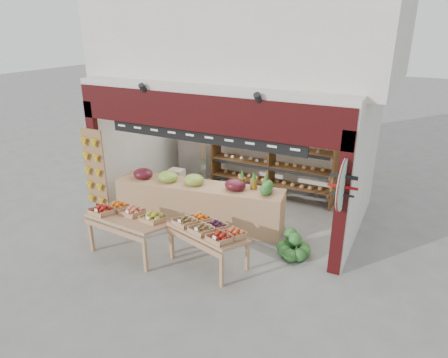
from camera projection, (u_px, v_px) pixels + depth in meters
ground at (225, 217)px, 9.27m from camera, size 60.00×60.00×0.00m
shop_structure at (256, 36)px, 9.17m from camera, size 6.36×5.12×5.40m
banana_board at (94, 169)px, 9.03m from camera, size 0.60×0.15×1.80m
gift_sign at (343, 185)px, 6.52m from camera, size 0.04×0.93×0.92m
back_shelving at (272, 151)px, 10.01m from camera, size 3.25×0.53×1.99m
refrigerator at (196, 149)px, 11.25m from camera, size 0.88×0.88×1.80m
cardboard_stack at (184, 185)px, 10.47m from camera, size 0.97×0.70×0.66m
mid_counter at (198, 202)px, 8.83m from camera, size 3.79×1.30×1.16m
display_table_left at (127, 216)px, 7.70m from camera, size 1.57×0.95×0.97m
display_table_right at (208, 230)px, 7.22m from camera, size 1.57×1.14×0.92m
watermelon_pile at (293, 247)px, 7.69m from camera, size 0.67×0.65×0.49m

